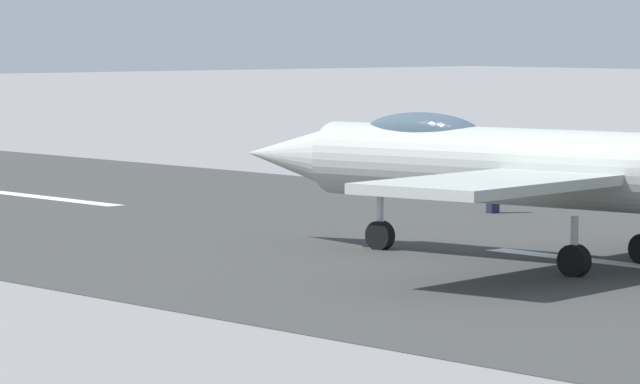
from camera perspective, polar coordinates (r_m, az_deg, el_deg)
ground_plane at (r=48.25m, az=8.18°, el=-2.05°), size 400.00×400.00×0.00m
runway_strip at (r=48.24m, az=8.20°, el=-2.04°), size 240.00×26.00×0.02m
fighter_jet at (r=47.34m, az=6.58°, el=0.78°), size 18.10×14.23×5.62m
crew_person at (r=60.75m, az=5.08°, el=0.16°), size 0.50×0.56×1.68m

